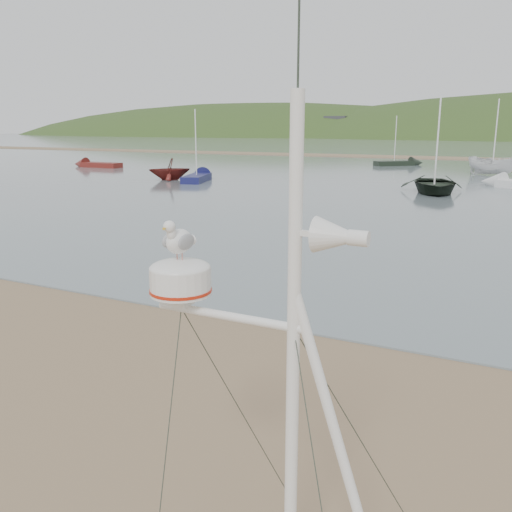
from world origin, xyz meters
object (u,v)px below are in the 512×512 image
at_px(boat_red, 169,159).
at_px(sailboat_dark_mid, 405,163).
at_px(boat_dark, 437,149).
at_px(sailboat_white_near, 512,184).
at_px(mast_rig, 282,463).
at_px(boat_white, 494,149).
at_px(dinghy_red_far, 91,165).
at_px(sailboat_blue_near, 201,176).

distance_m(boat_red, sailboat_dark_mid, 27.95).
height_order(boat_dark, sailboat_white_near, sailboat_white_near).
relative_size(mast_rig, sailboat_dark_mid, 0.94).
bearing_deg(sailboat_white_near, mast_rig, -90.93).
distance_m(boat_red, sailboat_white_near, 24.82).
height_order(boat_dark, boat_red, boat_dark).
height_order(boat_red, boat_white, boat_white).
height_order(mast_rig, boat_dark, boat_dark).
height_order(sailboat_dark_mid, dinghy_red_far, sailboat_dark_mid).
distance_m(boat_dark, sailboat_blue_near, 17.88).
xyz_separation_m(boat_white, sailboat_white_near, (1.87, -9.76, -1.93)).
xyz_separation_m(sailboat_blue_near, dinghy_red_far, (-17.59, 6.64, -0.01)).
bearing_deg(boat_red, boat_dark, 47.10).
xyz_separation_m(boat_red, sailboat_blue_near, (2.15, 1.11, -1.31)).
height_order(boat_white, sailboat_white_near, sailboat_white_near).
bearing_deg(sailboat_blue_near, mast_rig, -56.60).
height_order(mast_rig, sailboat_dark_mid, mast_rig).
height_order(mast_rig, sailboat_white_near, sailboat_white_near).
height_order(sailboat_white_near, sailboat_dark_mid, sailboat_white_near).
bearing_deg(sailboat_dark_mid, mast_rig, -79.42).
height_order(sailboat_blue_near, sailboat_dark_mid, sailboat_blue_near).
bearing_deg(boat_dark, sailboat_blue_near, 162.47).
relative_size(boat_white, sailboat_blue_near, 0.75).
bearing_deg(sailboat_blue_near, boat_red, -152.76).
relative_size(mast_rig, dinghy_red_far, 0.90).
distance_m(boat_dark, boat_red, 19.88).
relative_size(mast_rig, boat_dark, 0.98).
bearing_deg(sailboat_white_near, boat_red, -166.12).
bearing_deg(boat_red, sailboat_blue_near, 73.68).
xyz_separation_m(mast_rig, sailboat_blue_near, (-21.30, 32.30, -0.97)).
distance_m(mast_rig, sailboat_white_near, 37.15).
bearing_deg(dinghy_red_far, mast_rig, -45.03).
distance_m(sailboat_blue_near, sailboat_dark_mid, 25.97).
bearing_deg(boat_red, dinghy_red_far, -160.22).
height_order(boat_dark, dinghy_red_far, boat_dark).
height_order(boat_white, sailboat_dark_mid, sailboat_dark_mid).
bearing_deg(sailboat_dark_mid, boat_white, -44.49).
bearing_deg(dinghy_red_far, sailboat_dark_mid, 30.79).
distance_m(mast_rig, boat_red, 39.03).
height_order(mast_rig, dinghy_red_far, mast_rig).
bearing_deg(dinghy_red_far, boat_dark, -12.03).
bearing_deg(boat_red, sailboat_dark_mid, 108.65).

